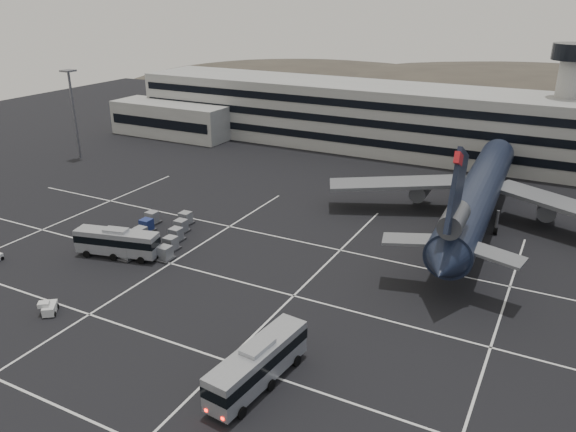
# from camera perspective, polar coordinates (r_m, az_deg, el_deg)

# --- Properties ---
(ground) EXTENTS (260.00, 260.00, 0.00)m
(ground) POSITION_cam_1_polar(r_m,az_deg,el_deg) (68.62, -10.01, -7.15)
(ground) COLOR black
(ground) RESTS_ON ground
(lane_markings) EXTENTS (90.00, 55.62, 0.01)m
(lane_markings) POSITION_cam_1_polar(r_m,az_deg,el_deg) (68.60, -9.01, -7.08)
(lane_markings) COLOR silver
(lane_markings) RESTS_ON ground
(terminal) EXTENTS (125.00, 26.00, 24.00)m
(terminal) POSITION_cam_1_polar(r_m,az_deg,el_deg) (127.52, 8.49, 9.85)
(terminal) COLOR gray
(terminal) RESTS_ON ground
(hills) EXTENTS (352.00, 180.00, 44.00)m
(hills) POSITION_cam_1_polar(r_m,az_deg,el_deg) (222.34, 22.17, 8.56)
(hills) COLOR #38332B
(hills) RESTS_ON ground
(lightpole_left) EXTENTS (2.40, 2.40, 18.28)m
(lightpole_left) POSITION_cam_1_polar(r_m,az_deg,el_deg) (125.58, -21.05, 10.75)
(lightpole_left) COLOR slate
(lightpole_left) RESTS_ON ground
(trijet_main) EXTENTS (47.43, 57.61, 18.08)m
(trijet_main) POSITION_cam_1_polar(r_m,az_deg,el_deg) (87.02, 18.76, 2.13)
(trijet_main) COLOR black
(trijet_main) RESTS_ON ground
(bus_near) EXTENTS (4.05, 12.31, 4.27)m
(bus_near) POSITION_cam_1_polar(r_m,az_deg,el_deg) (51.36, -3.07, -14.66)
(bus_near) COLOR #93969B
(bus_near) RESTS_ON ground
(bus_far) EXTENTS (11.64, 5.22, 4.00)m
(bus_far) POSITION_cam_1_polar(r_m,az_deg,el_deg) (77.52, -16.97, -2.49)
(bus_far) COLOR #93969B
(bus_far) RESTS_ON ground
(tug_b) EXTENTS (2.50, 2.66, 1.48)m
(tug_b) POSITION_cam_1_polar(r_m,az_deg,el_deg) (67.47, -23.05, -8.61)
(tug_b) COLOR silver
(tug_b) RESTS_ON ground
(uld_cluster) EXTENTS (12.49, 16.14, 1.89)m
(uld_cluster) POSITION_cam_1_polar(r_m,az_deg,el_deg) (81.61, -13.05, -1.81)
(uld_cluster) COLOR #2D2D30
(uld_cluster) RESTS_ON ground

